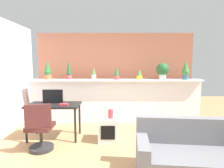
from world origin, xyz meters
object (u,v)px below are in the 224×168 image
at_px(potted_plant_1, 69,71).
at_px(potted_plant_4, 140,75).
at_px(potted_plant_6, 186,70).
at_px(side_cube_shelf, 108,129).
at_px(vase_on_shelf, 111,114).
at_px(potted_plant_3, 117,73).
at_px(potted_plant_0, 48,71).
at_px(potted_plant_2, 94,74).
at_px(desk, 54,108).
at_px(couch, 192,158).
at_px(tv_monitor, 53,96).
at_px(potted_plant_5, 163,70).
at_px(office_chair, 41,131).
at_px(book_on_desk, 64,104).

xyz_separation_m(potted_plant_1, potted_plant_4, (1.89, 0.01, -0.09)).
relative_size(potted_plant_6, side_cube_shelf, 1.00).
xyz_separation_m(potted_plant_1, vase_on_shelf, (1.13, -1.25, -0.81)).
bearing_deg(potted_plant_4, potted_plant_3, -173.31).
height_order(potted_plant_0, potted_plant_2, potted_plant_0).
height_order(potted_plant_1, side_cube_shelf, potted_plant_1).
xyz_separation_m(potted_plant_1, desk, (-0.09, -1.05, -0.74)).
distance_m(potted_plant_2, couch, 3.10).
height_order(potted_plant_1, desk, potted_plant_1).
relative_size(desk, tv_monitor, 2.53).
bearing_deg(potted_plant_5, potted_plant_2, -179.21).
bearing_deg(couch, potted_plant_5, 84.86).
bearing_deg(vase_on_shelf, office_chair, -162.10).
bearing_deg(potted_plant_3, book_on_desk, -135.22).
xyz_separation_m(side_cube_shelf, couch, (1.22, -1.23, 0.03)).
xyz_separation_m(potted_plant_4, vase_on_shelf, (-0.76, -1.26, -0.72)).
bearing_deg(couch, potted_plant_1, 133.17).
bearing_deg(vase_on_shelf, tv_monitor, 167.45).
height_order(potted_plant_0, office_chair, potted_plant_0).
relative_size(potted_plant_3, potted_plant_5, 0.84).
height_order(office_chair, vase_on_shelf, office_chair).
distance_m(potted_plant_3, book_on_desk, 1.68).
distance_m(side_cube_shelf, vase_on_shelf, 0.35).
xyz_separation_m(potted_plant_2, tv_monitor, (-0.80, -0.94, -0.44)).
relative_size(desk, vase_on_shelf, 6.06).
relative_size(potted_plant_3, office_chair, 0.40).
relative_size(potted_plant_5, book_on_desk, 2.48).
relative_size(potted_plant_3, vase_on_shelf, 2.00).
relative_size(side_cube_shelf, vase_on_shelf, 2.75).
xyz_separation_m(potted_plant_4, desk, (-1.98, -1.06, -0.64)).
bearing_deg(side_cube_shelf, potted_plant_6, 29.42).
xyz_separation_m(potted_plant_1, office_chair, (-0.16, -1.66, -1.01)).
distance_m(potted_plant_2, potted_plant_6, 2.43).
distance_m(potted_plant_1, potted_plant_3, 1.28).
relative_size(potted_plant_2, tv_monitor, 0.76).
bearing_deg(couch, desk, 149.67).
bearing_deg(potted_plant_6, side_cube_shelf, -150.58).
relative_size(potted_plant_5, side_cube_shelf, 0.87).
xyz_separation_m(potted_plant_0, desk, (0.46, -1.02, -0.76)).
xyz_separation_m(tv_monitor, office_chair, (-0.02, -0.70, -0.51)).
bearing_deg(book_on_desk, tv_monitor, 144.90).
relative_size(potted_plant_5, tv_monitor, 1.00).
distance_m(potted_plant_0, potted_plant_2, 1.23).
height_order(potted_plant_1, potted_plant_3, potted_plant_1).
height_order(potted_plant_2, potted_plant_4, potted_plant_2).
bearing_deg(potted_plant_6, potted_plant_0, 179.43).
distance_m(potted_plant_2, vase_on_shelf, 1.51).
bearing_deg(desk, potted_plant_6, 17.13).
relative_size(potted_plant_1, potted_plant_3, 1.39).
bearing_deg(potted_plant_1, office_chair, -95.41).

